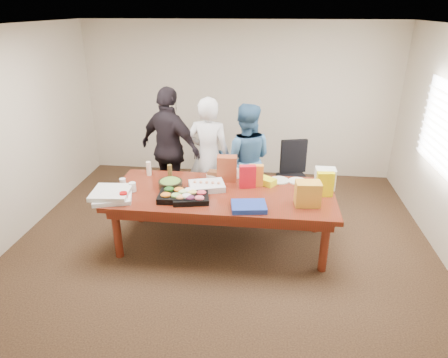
# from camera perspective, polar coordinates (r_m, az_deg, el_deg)

# --- Properties ---
(floor) EXTENTS (5.50, 5.00, 0.02)m
(floor) POSITION_cam_1_polar(r_m,az_deg,el_deg) (5.31, -0.24, -9.31)
(floor) COLOR #47301E
(floor) RESTS_ON ground
(ceiling) EXTENTS (5.50, 5.00, 0.02)m
(ceiling) POSITION_cam_1_polar(r_m,az_deg,el_deg) (4.45, -0.30, 21.45)
(ceiling) COLOR white
(ceiling) RESTS_ON wall_back
(wall_back) EXTENTS (5.50, 0.04, 2.70)m
(wall_back) POSITION_cam_1_polar(r_m,az_deg,el_deg) (7.11, 2.17, 11.27)
(wall_back) COLOR beige
(wall_back) RESTS_ON floor
(wall_front) EXTENTS (5.50, 0.04, 2.70)m
(wall_front) POSITION_cam_1_polar(r_m,az_deg,el_deg) (2.52, -7.24, -14.26)
(wall_front) COLOR beige
(wall_front) RESTS_ON floor
(wall_left) EXTENTS (0.04, 5.00, 2.70)m
(wall_left) POSITION_cam_1_polar(r_m,az_deg,el_deg) (5.71, -28.94, 5.13)
(wall_left) COLOR beige
(wall_left) RESTS_ON floor
(window_panel) EXTENTS (0.03, 1.40, 1.10)m
(window_panel) POSITION_cam_1_polar(r_m,az_deg,el_deg) (5.65, 29.33, 6.47)
(window_panel) COLOR white
(window_panel) RESTS_ON wall_right
(window_blinds) EXTENTS (0.04, 1.36, 1.00)m
(window_blinds) POSITION_cam_1_polar(r_m,az_deg,el_deg) (5.63, 28.96, 6.51)
(window_blinds) COLOR beige
(window_blinds) RESTS_ON wall_right
(conference_table) EXTENTS (2.80, 1.20, 0.75)m
(conference_table) POSITION_cam_1_polar(r_m,az_deg,el_deg) (5.11, -0.24, -5.70)
(conference_table) COLOR #4C1C0F
(conference_table) RESTS_ON floor
(office_chair) EXTENTS (0.60, 0.60, 0.97)m
(office_chair) POSITION_cam_1_polar(r_m,az_deg,el_deg) (6.13, 9.96, 0.35)
(office_chair) COLOR black
(office_chair) RESTS_ON floor
(person_center) EXTENTS (0.69, 0.49, 1.76)m
(person_center) POSITION_cam_1_polar(r_m,az_deg,el_deg) (5.73, -2.24, 3.24)
(person_center) COLOR silver
(person_center) RESTS_ON floor
(person_right) EXTENTS (0.82, 0.64, 1.67)m
(person_right) POSITION_cam_1_polar(r_m,az_deg,el_deg) (5.75, 3.09, 2.81)
(person_right) COLOR #37638F
(person_right) RESTS_ON floor
(person_left) EXTENTS (1.17, 0.91, 1.85)m
(person_left) POSITION_cam_1_polar(r_m,az_deg,el_deg) (5.97, -7.81, 4.36)
(person_left) COLOR black
(person_left) RESTS_ON floor
(veggie_tray) EXTENTS (0.48, 0.38, 0.07)m
(veggie_tray) POSITION_cam_1_polar(r_m,az_deg,el_deg) (4.79, -6.73, -2.47)
(veggie_tray) COLOR black
(veggie_tray) RESTS_ON conference_table
(fruit_tray) EXTENTS (0.48, 0.40, 0.06)m
(fruit_tray) POSITION_cam_1_polar(r_m,az_deg,el_deg) (4.73, -4.81, -2.77)
(fruit_tray) COLOR black
(fruit_tray) RESTS_ON conference_table
(sheet_cake) EXTENTS (0.51, 0.44, 0.08)m
(sheet_cake) POSITION_cam_1_polar(r_m,az_deg,el_deg) (5.02, -2.52, -1.03)
(sheet_cake) COLOR silver
(sheet_cake) RESTS_ON conference_table
(salad_bowl) EXTENTS (0.32, 0.32, 0.10)m
(salad_bowl) POSITION_cam_1_polar(r_m,az_deg,el_deg) (5.07, -7.77, -0.79)
(salad_bowl) COLOR black
(salad_bowl) RESTS_ON conference_table
(chip_bag_blue) EXTENTS (0.44, 0.35, 0.06)m
(chip_bag_blue) POSITION_cam_1_polar(r_m,az_deg,el_deg) (4.54, 3.62, -4.00)
(chip_bag_blue) COLOR #1E3799
(chip_bag_blue) RESTS_ON conference_table
(chip_bag_red) EXTENTS (0.22, 0.12, 0.30)m
(chip_bag_red) POSITION_cam_1_polar(r_m,az_deg,el_deg) (5.01, 3.44, 0.34)
(chip_bag_red) COLOR red
(chip_bag_red) RESTS_ON conference_table
(chip_bag_yellow) EXTENTS (0.21, 0.10, 0.31)m
(chip_bag_yellow) POSITION_cam_1_polar(r_m,az_deg,el_deg) (4.93, 14.43, -0.76)
(chip_bag_yellow) COLOR yellow
(chip_bag_yellow) RESTS_ON conference_table
(chip_bag_orange) EXTENTS (0.19, 0.09, 0.29)m
(chip_bag_orange) POSITION_cam_1_polar(r_m,az_deg,el_deg) (5.08, 4.69, 0.52)
(chip_bag_orange) COLOR orange
(chip_bag_orange) RESTS_ON conference_table
(mayo_jar) EXTENTS (0.09, 0.09, 0.13)m
(mayo_jar) POSITION_cam_1_polar(r_m,az_deg,el_deg) (5.32, 1.79, 0.83)
(mayo_jar) COLOR white
(mayo_jar) RESTS_ON conference_table
(mustard_bottle) EXTENTS (0.08, 0.08, 0.18)m
(mustard_bottle) POSITION_cam_1_polar(r_m,az_deg,el_deg) (5.31, 2.53, 1.09)
(mustard_bottle) COLOR #FCA81F
(mustard_bottle) RESTS_ON conference_table
(dressing_bottle) EXTENTS (0.06, 0.06, 0.19)m
(dressing_bottle) POSITION_cam_1_polar(r_m,az_deg,el_deg) (5.35, -7.86, 1.08)
(dressing_bottle) COLOR brown
(dressing_bottle) RESTS_ON conference_table
(ranch_bottle) EXTENTS (0.08, 0.08, 0.19)m
(ranch_bottle) POSITION_cam_1_polar(r_m,az_deg,el_deg) (5.50, -10.86, 1.51)
(ranch_bottle) COLOR white
(ranch_bottle) RESTS_ON conference_table
(banana_bunch) EXTENTS (0.30, 0.27, 0.09)m
(banana_bunch) POSITION_cam_1_polar(r_m,az_deg,el_deg) (5.17, 6.09, -0.28)
(banana_bunch) COLOR #F8FB18
(banana_bunch) RESTS_ON conference_table
(bread_loaf) EXTENTS (0.30, 0.17, 0.11)m
(bread_loaf) POSITION_cam_1_polar(r_m,az_deg,el_deg) (5.28, -0.80, 0.53)
(bread_loaf) COLOR brown
(bread_loaf) RESTS_ON conference_table
(kraft_bag) EXTENTS (0.27, 0.17, 0.34)m
(kraft_bag) POSITION_cam_1_polar(r_m,az_deg,el_deg) (5.21, 0.43, 1.54)
(kraft_bag) COLOR brown
(kraft_bag) RESTS_ON conference_table
(red_cup) EXTENTS (0.12, 0.12, 0.12)m
(red_cup) POSITION_cam_1_polar(r_m,az_deg,el_deg) (4.82, -14.37, -2.56)
(red_cup) COLOR #A90809
(red_cup) RESTS_ON conference_table
(clear_cup_a) EXTENTS (0.11, 0.11, 0.12)m
(clear_cup_a) POSITION_cam_1_polar(r_m,az_deg,el_deg) (5.07, -13.14, -1.14)
(clear_cup_a) COLOR white
(clear_cup_a) RESTS_ON conference_table
(clear_cup_b) EXTENTS (0.08, 0.08, 0.11)m
(clear_cup_b) POSITION_cam_1_polar(r_m,az_deg,el_deg) (5.24, -14.48, -0.50)
(clear_cup_b) COLOR white
(clear_cup_b) RESTS_ON conference_table
(pizza_box_lower) EXTENTS (0.55, 0.55, 0.05)m
(pizza_box_lower) POSITION_cam_1_polar(r_m,az_deg,el_deg) (4.95, -15.83, -2.47)
(pizza_box_lower) COLOR white
(pizza_box_lower) RESTS_ON conference_table
(pizza_box_upper) EXTENTS (0.48, 0.48, 0.05)m
(pizza_box_upper) POSITION_cam_1_polar(r_m,az_deg,el_deg) (4.95, -16.09, -1.89)
(pizza_box_upper) COLOR silver
(pizza_box_upper) RESTS_ON pizza_box_lower
(plate_a) EXTENTS (0.30, 0.30, 0.02)m
(plate_a) POSITION_cam_1_polar(r_m,az_deg,el_deg) (5.30, 8.02, -0.19)
(plate_a) COLOR beige
(plate_a) RESTS_ON conference_table
(plate_b) EXTENTS (0.26, 0.26, 0.02)m
(plate_b) POSITION_cam_1_polar(r_m,az_deg,el_deg) (5.32, 10.60, -0.29)
(plate_b) COLOR white
(plate_b) RESTS_ON conference_table
(dip_bowl_a) EXTENTS (0.18, 0.18, 0.06)m
(dip_bowl_a) POSITION_cam_1_polar(r_m,az_deg,el_deg) (5.21, 5.81, -0.20)
(dip_bowl_a) COLOR beige
(dip_bowl_a) RESTS_ON conference_table
(dip_bowl_b) EXTENTS (0.19, 0.19, 0.07)m
(dip_bowl_b) POSITION_cam_1_polar(r_m,az_deg,el_deg) (5.30, -1.66, 0.37)
(dip_bowl_b) COLOR beige
(dip_bowl_b) RESTS_ON conference_table
(grocery_bag_white) EXTENTS (0.25, 0.18, 0.27)m
(grocery_bag_white) POSITION_cam_1_polar(r_m,az_deg,el_deg) (5.16, 14.46, 0.09)
(grocery_bag_white) COLOR white
(grocery_bag_white) RESTS_ON conference_table
(grocery_bag_yellow) EXTENTS (0.30, 0.22, 0.29)m
(grocery_bag_yellow) POSITION_cam_1_polar(r_m,az_deg,el_deg) (4.67, 12.06, -2.09)
(grocery_bag_yellow) COLOR gold
(grocery_bag_yellow) RESTS_ON conference_table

